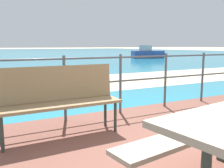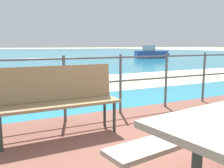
{
  "view_description": "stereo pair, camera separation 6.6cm",
  "coord_description": "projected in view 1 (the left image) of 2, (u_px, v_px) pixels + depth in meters",
  "views": [
    {
      "loc": [
        -2.08,
        -1.28,
        1.22
      ],
      "look_at": [
        -0.16,
        2.38,
        0.58
      ],
      "focal_mm": 39.78,
      "sensor_mm": 36.0,
      "label": 1
    },
    {
      "loc": [
        -2.03,
        -1.31,
        1.22
      ],
      "look_at": [
        -0.16,
        2.38,
        0.58
      ],
      "focal_mm": 39.78,
      "sensor_mm": 36.0,
      "label": 2
    }
  ],
  "objects": [
    {
      "name": "beach_strip",
      "position": [
        59.0,
        85.0,
        7.66
      ],
      "size": [
        54.01,
        3.64,
        0.01
      ],
      "primitive_type": "cube",
      "rotation": [
        0.0,
        0.0,
        0.0
      ],
      "color": "beige",
      "rests_on": "ground"
    },
    {
      "name": "park_bench",
      "position": [
        58.0,
        95.0,
        3.18
      ],
      "size": [
        1.58,
        0.43,
        0.9
      ],
      "rotation": [
        0.0,
        0.0,
        0.01
      ],
      "color": "#8C704C",
      "rests_on": "patio_paving"
    },
    {
      "name": "railing_fence",
      "position": [
        120.0,
        77.0,
        4.24
      ],
      "size": [
        5.94,
        0.04,
        1.01
      ],
      "color": "#4C5156",
      "rests_on": "patio_paving"
    },
    {
      "name": "boat_near",
      "position": [
        148.0,
        53.0,
        23.53
      ],
      "size": [
        3.58,
        1.82,
        1.2
      ],
      "rotation": [
        0.0,
        0.0,
        6.02
      ],
      "color": "#2D478C",
      "rests_on": "sea_water"
    }
  ]
}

